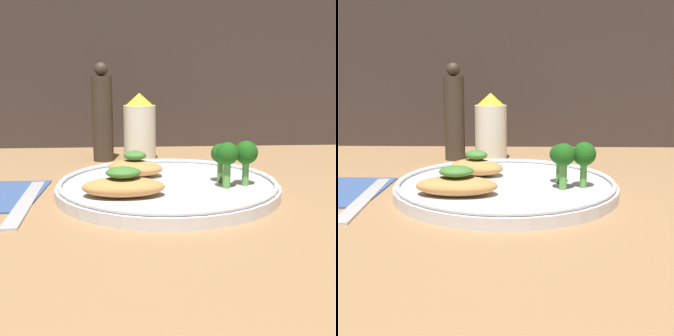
% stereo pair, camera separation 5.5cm
% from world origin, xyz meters
% --- Properties ---
extents(ground_plane, '(1.80, 1.80, 0.01)m').
position_xyz_m(ground_plane, '(0.00, 0.00, -0.01)').
color(ground_plane, '#936D47').
extents(plate, '(0.29, 0.29, 0.02)m').
position_xyz_m(plate, '(0.00, 0.00, 0.01)').
color(plate, silver).
rests_on(plate, ground_plane).
extents(grilled_meat_front, '(0.10, 0.05, 0.03)m').
position_xyz_m(grilled_meat_front, '(-0.06, -0.06, 0.03)').
color(grilled_meat_front, '#BC7F42').
rests_on(grilled_meat_front, plate).
extents(grilled_meat_middle, '(0.09, 0.08, 0.04)m').
position_xyz_m(grilled_meat_middle, '(-0.04, 0.05, 0.03)').
color(grilled_meat_middle, '#BC7F42').
rests_on(grilled_meat_middle, plate).
extents(broccoli_bunch, '(0.06, 0.05, 0.06)m').
position_xyz_m(broccoli_bunch, '(0.08, -0.02, 0.05)').
color(broccoli_bunch, '#569942').
rests_on(broccoli_bunch, plate).
extents(sauce_bottle, '(0.06, 0.06, 0.12)m').
position_xyz_m(sauce_bottle, '(-0.04, 0.24, 0.06)').
color(sauce_bottle, silver).
rests_on(sauce_bottle, ground_plane).
extents(pepper_grinder, '(0.04, 0.04, 0.18)m').
position_xyz_m(pepper_grinder, '(-0.10, 0.24, 0.08)').
color(pepper_grinder, '#382D23').
rests_on(pepper_grinder, ground_plane).
extents(fork, '(0.03, 0.20, 0.01)m').
position_xyz_m(fork, '(-0.18, -0.03, 0.00)').
color(fork, '#B2B2B7').
rests_on(fork, ground_plane).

